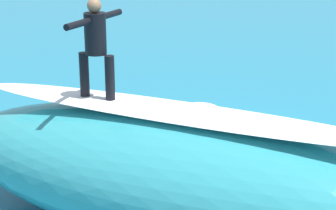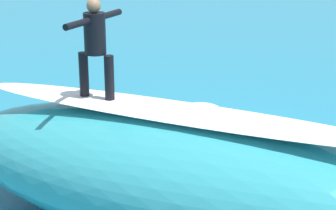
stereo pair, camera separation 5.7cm
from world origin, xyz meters
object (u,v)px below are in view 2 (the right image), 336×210
object	(u,v)px
surfboard_riding	(97,100)
surfboard_paddling	(220,146)
surfer_riding	(95,41)
surfer_paddling	(217,140)

from	to	relation	value
surfboard_riding	surfboard_paddling	size ratio (longest dim) A/B	0.94
surfer_riding	surfer_paddling	size ratio (longest dim) A/B	0.91
surfboard_riding	surfer_paddling	size ratio (longest dim) A/B	1.29
surfboard_paddling	surfboard_riding	bearing A→B (deg)	-178.08
surfer_riding	surfboard_paddling	size ratio (longest dim) A/B	0.66
surfboard_riding	surfer_paddling	bearing A→B (deg)	-101.96
surfboard_riding	surfboard_paddling	world-z (taller)	surfboard_riding
surfboard_riding	surfboard_paddling	bearing A→B (deg)	-102.03
surfer_riding	surfer_paddling	bearing A→B (deg)	-101.96
surfboard_riding	surfer_paddling	world-z (taller)	surfboard_riding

